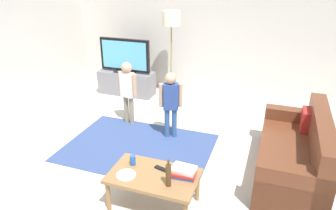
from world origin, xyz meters
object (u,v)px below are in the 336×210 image
Objects in this scene: child_center at (171,99)px; soda_can at (133,160)px; plate at (126,175)px; child_near_tv at (128,87)px; tv_remote at (161,169)px; bottle at (168,175)px; couch at (298,156)px; floor_lamp at (171,23)px; book_stack at (184,172)px; tv at (125,56)px; coffee_table at (154,178)px; tv_stand at (127,83)px.

child_center is 9.07× the size of soda_can.
plate is at bearing -87.55° from child_center.
plate is (0.02, -0.22, -0.05)m from soda_can.
child_near_tv is 2.13m from tv_remote.
tv_remote is at bearing 125.31° from bottle.
bottle is at bearing -135.64° from couch.
floor_lamp is 1.95m from child_center.
floor_lamp is 8.09× the size of plate.
book_stack is at bearing 10.30° from tv_remote.
plate is at bearing -144.60° from couch.
soda_can is 0.55× the size of plate.
child_center reaches higher than soda_can.
floor_lamp is at bearing 10.12° from tv.
child_center is 4.94× the size of plate.
floor_lamp is at bearing 108.70° from bottle.
plate is (-1.83, -1.30, 0.14)m from couch.
book_stack is (1.53, -1.72, -0.20)m from child_near_tv.
coffee_table is 0.35m from book_stack.
tv reaches higher than book_stack.
couch is at bearing 37.29° from coffee_table.
floor_lamp is at bearing 140.17° from couch.
tv_stand is 2.17m from child_center.
tv_remote is (0.97, -3.11, -1.11)m from floor_lamp.
soda_can is (0.62, -3.13, -1.06)m from floor_lamp.
tv_stand is at bearing 117.97° from soda_can.
tv_remote is (-0.17, 0.24, -0.12)m from bottle.
couch is at bearing 44.36° from bottle.
book_stack is at bearing -68.47° from floor_lamp.
coffee_table is 8.33× the size of soda_can.
bottle reaches higher than soda_can.
child_center is 1.09× the size of coffee_table.
coffee_table is at bearing -74.20° from floor_lamp.
tv_stand is 1.10× the size of child_center.
book_stack reaches higher than plate.
tv_stand reaches higher than plate.
couch reaches higher than tv_remote.
coffee_table is at bearing -58.57° from tv_stand.
child_near_tv is 1.96m from soda_can.
tv_stand is at bearing 121.43° from coffee_table.
tv_stand is at bearing 123.30° from bottle.
book_stack is 0.27m from tv_remote.
tv_stand is 10.00× the size of soda_can.
book_stack is 0.62m from soda_can.
tv is 0.61× the size of couch.
floor_lamp is 3.54m from book_stack.
tv_stand is 0.60m from tv.
floor_lamp is 1.61× the size of child_near_tv.
book_stack is 2.47× the size of soda_can.
soda_can is (-0.52, 0.22, -0.07)m from bottle.
child_near_tv is at bearing -101.84° from floor_lamp.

